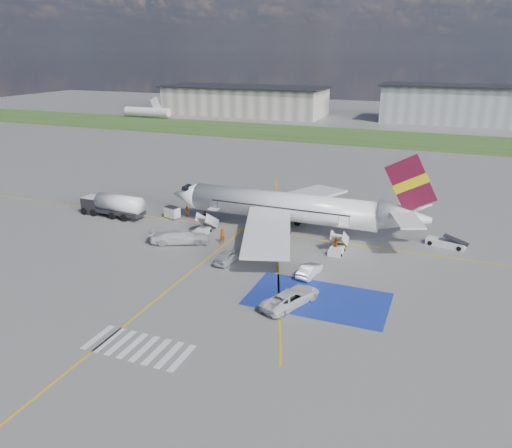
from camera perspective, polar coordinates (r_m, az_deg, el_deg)
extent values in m
plane|color=#60605E|center=(57.43, -1.57, -5.07)|extent=(400.00, 400.00, 0.00)
cube|color=#2D4C1E|center=(146.38, 13.51, 9.55)|extent=(400.00, 30.00, 0.01)
cube|color=gold|center=(67.76, 2.45, -1.15)|extent=(120.00, 0.20, 0.01)
cube|color=gold|center=(51.70, -11.19, -8.39)|extent=(0.20, 60.00, 0.01)
cube|color=gold|center=(67.76, 2.45, -1.15)|extent=(20.71, 56.45, 0.01)
cube|color=navy|center=(51.12, 7.08, -8.48)|extent=(14.00, 8.00, 0.01)
cube|color=silver|center=(46.72, -17.62, -12.22)|extent=(0.60, 4.00, 0.01)
cube|color=silver|center=(46.04, -16.43, -12.59)|extent=(0.60, 4.00, 0.01)
cube|color=silver|center=(45.39, -15.20, -12.97)|extent=(0.60, 4.00, 0.01)
cube|color=silver|center=(44.75, -13.93, -13.35)|extent=(0.60, 4.00, 0.01)
cube|color=silver|center=(44.14, -12.62, -13.74)|extent=(0.60, 4.00, 0.01)
cube|color=silver|center=(43.55, -11.27, -14.13)|extent=(0.60, 4.00, 0.01)
cube|color=silver|center=(42.99, -9.88, -14.52)|extent=(0.60, 4.00, 0.01)
cube|color=silver|center=(42.45, -8.45, -14.91)|extent=(0.60, 4.00, 0.01)
cube|color=gray|center=(194.33, -1.31, 13.87)|extent=(60.00, 22.00, 10.00)
cube|color=gray|center=(183.78, 21.98, 12.51)|extent=(48.00, 18.00, 12.00)
cylinder|color=silver|center=(68.45, 3.05, 2.06)|extent=(26.00, 3.90, 3.90)
cone|color=silver|center=(74.40, -7.96, 3.32)|extent=(4.00, 3.90, 3.90)
cube|color=black|center=(73.83, -7.59, 4.06)|extent=(1.67, 1.90, 0.82)
cone|color=silver|center=(65.23, 16.64, 0.73)|extent=(6.50, 3.90, 3.90)
cube|color=silver|center=(60.74, 1.33, -0.81)|extent=(9.86, 15.95, 1.40)
cube|color=silver|center=(76.12, 5.83, 3.31)|extent=(9.86, 15.95, 1.40)
cylinder|color=#38383A|center=(64.10, 1.39, -1.04)|extent=(3.40, 2.10, 2.10)
cylinder|color=#38383A|center=(74.13, 4.42, 1.78)|extent=(3.40, 2.10, 2.10)
cube|color=#5C0F25|center=(64.00, 17.28, 4.43)|extent=(6.62, 0.30, 7.45)
cube|color=yellow|center=(64.00, 17.28, 4.43)|extent=(4.36, 0.40, 3.08)
cube|color=silver|center=(61.94, 16.94, 0.40)|extent=(4.73, 5.95, 0.49)
cube|color=silver|center=(68.04, 17.48, 2.03)|extent=(4.73, 5.95, 0.49)
cube|color=black|center=(66.57, 2.50, 1.88)|extent=(19.50, 0.04, 0.18)
cube|color=black|center=(70.12, 3.57, 2.77)|extent=(19.50, 0.04, 0.18)
cube|color=silver|center=(68.98, -5.60, 0.42)|extent=(1.40, 3.73, 2.32)
cube|color=silver|center=(70.26, -4.92, 1.70)|extent=(1.40, 1.00, 0.12)
cylinder|color=black|center=(70.40, -5.44, 2.19)|extent=(0.06, 0.06, 1.10)
cylinder|color=black|center=(69.79, -4.42, 2.07)|extent=(0.06, 0.06, 1.10)
cube|color=silver|center=(68.02, -6.18, -0.86)|extent=(1.60, 2.40, 0.70)
cube|color=silver|center=(63.07, 9.54, -1.62)|extent=(1.40, 3.73, 2.32)
cube|color=silver|center=(64.46, 9.97, -0.18)|extent=(1.40, 1.00, 0.12)
cylinder|color=black|center=(64.41, 9.39, 0.36)|extent=(0.06, 0.06, 1.10)
cylinder|color=black|center=(64.15, 10.60, 0.21)|extent=(0.06, 0.06, 1.10)
cube|color=silver|center=(62.01, 9.16, -3.06)|extent=(1.60, 2.40, 0.70)
cube|color=black|center=(80.00, -18.12, 2.08)|extent=(2.66, 2.66, 2.53)
cylinder|color=silver|center=(76.40, -15.33, 2.29)|extent=(7.60, 2.92, 2.53)
cube|color=black|center=(76.76, -15.24, 1.39)|extent=(7.60, 2.92, 0.55)
cube|color=silver|center=(74.74, -9.56, 1.32)|extent=(2.42, 1.81, 1.51)
cube|color=black|center=(74.50, -9.60, 1.91)|extent=(2.29, 1.68, 0.13)
cube|color=silver|center=(67.93, 20.85, -2.07)|extent=(4.94, 2.42, 0.79)
cube|color=black|center=(67.51, 21.89, -1.71)|extent=(3.25, 1.73, 0.88)
imported|color=#A9ABB0|center=(58.70, -3.29, -3.74)|extent=(2.12, 4.49, 1.48)
imported|color=#B1B3B9|center=(55.60, 6.14, -5.25)|extent=(2.04, 4.38, 1.39)
imported|color=silver|center=(49.33, 4.01, -8.13)|extent=(4.34, 5.98, 2.04)
imported|color=silver|center=(64.87, -8.64, -1.26)|extent=(6.25, 4.52, 2.27)
imported|color=#E05C0B|center=(64.42, -3.85, -1.38)|extent=(0.84, 0.73, 1.94)
imported|color=orange|center=(75.38, -7.90, 1.45)|extent=(0.96, 0.93, 1.55)
imported|color=orange|center=(62.44, 9.09, -2.33)|extent=(1.03, 1.12, 1.84)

